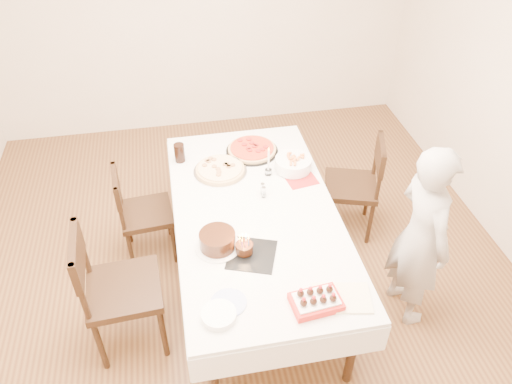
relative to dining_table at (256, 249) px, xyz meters
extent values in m
plane|color=#53321C|center=(-0.11, 0.03, -0.38)|extent=(5.00, 5.00, 0.00)
cube|color=beige|center=(-0.11, 2.53, 0.98)|extent=(4.50, 0.04, 2.70)
cube|color=silver|center=(0.00, 0.00, 0.00)|extent=(1.65, 2.36, 0.75)
imported|color=#BCB8B2|center=(1.05, -0.43, 0.35)|extent=(0.41, 0.56, 1.45)
cylinder|color=beige|center=(-0.19, 0.51, 0.40)|extent=(0.54, 0.54, 0.04)
cylinder|color=red|center=(0.11, 0.74, 0.40)|extent=(0.53, 0.53, 0.04)
cube|color=#B21E1E|center=(0.41, 0.32, 0.38)|extent=(0.26, 0.26, 0.01)
cylinder|color=white|center=(0.38, 0.44, 0.43)|extent=(0.36, 0.36, 0.09)
cylinder|color=white|center=(0.18, 0.41, 0.50)|extent=(0.05, 0.05, 0.25)
cylinder|color=black|center=(-0.48, 0.72, 0.45)|extent=(0.10, 0.10, 0.15)
cylinder|color=black|center=(-0.31, -0.30, 0.43)|extent=(0.38, 0.38, 0.12)
cube|color=black|center=(-0.10, -0.41, 0.38)|extent=(0.38, 0.38, 0.01)
cylinder|color=#341D0E|center=(-0.15, -0.38, 0.45)|extent=(0.14, 0.14, 0.13)
cube|color=beige|center=(0.35, -0.85, 0.38)|extent=(0.37, 0.28, 0.03)
cylinder|color=white|center=(-0.37, -0.85, 0.40)|extent=(0.21, 0.21, 0.04)
cylinder|color=white|center=(-0.31, -0.76, 0.38)|extent=(0.25, 0.25, 0.01)
camera|label=1|loc=(-0.49, -2.60, 2.71)|focal=35.00mm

